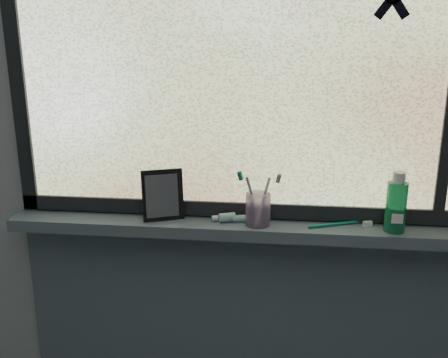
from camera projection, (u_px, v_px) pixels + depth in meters
name	position (u px, v px, depth m)	size (l,w,h in m)	color
wall_back	(253.00, 150.00, 1.65)	(3.00, 0.01, 2.50)	#9EA3A8
windowsill	(250.00, 229.00, 1.64)	(1.62, 0.14, 0.04)	#4C5A65
sill_apron	(249.00, 352.00, 1.84)	(1.62, 0.02, 0.98)	#4C5A65
window_pane	(254.00, 63.00, 1.55)	(1.50, 0.01, 1.00)	silver
frame_bottom	(251.00, 209.00, 1.67)	(1.60, 0.03, 0.05)	black
frame_left	(17.00, 62.00, 1.63)	(0.05, 0.03, 1.10)	black
vanity_mirror	(163.00, 195.00, 1.65)	(0.14, 0.07, 0.17)	black
toothpaste_tube	(232.00, 218.00, 1.64)	(0.17, 0.04, 0.03)	silver
toothbrush_cup	(258.00, 209.00, 1.61)	(0.08, 0.08, 0.11)	#C49FD3
toothbrush_lying	(335.00, 223.00, 1.61)	(0.23, 0.02, 0.02)	#0E7F64
mouthwash_bottle	(396.00, 202.00, 1.54)	(0.06, 0.06, 0.16)	#1C9457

